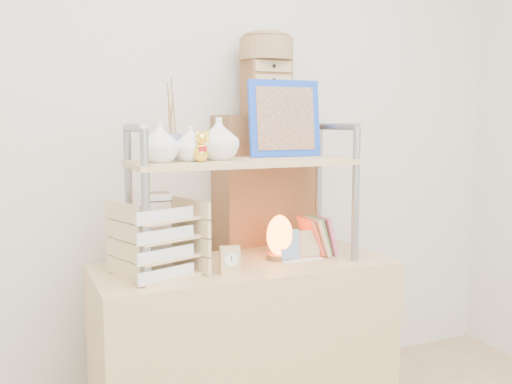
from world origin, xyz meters
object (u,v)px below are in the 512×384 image
salt_lamp (280,237)px  desk (244,351)px  cabinet (264,256)px  letter_tray (159,243)px

salt_lamp → desk: bearing=-178.4°
cabinet → salt_lamp: bearing=-105.0°
desk → salt_lamp: size_ratio=6.41×
cabinet → letter_tray: bearing=-146.7°
letter_tray → salt_lamp: letter_tray is taller
salt_lamp → cabinet: bearing=75.2°
desk → cabinet: 0.54m
desk → salt_lamp: 0.50m
cabinet → letter_tray: 0.77m
letter_tray → salt_lamp: bearing=4.8°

